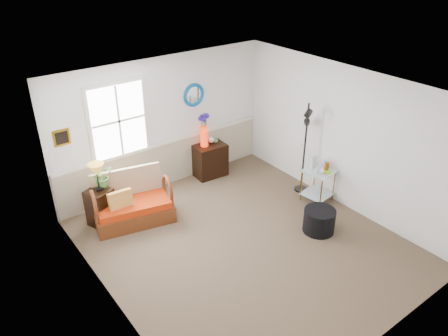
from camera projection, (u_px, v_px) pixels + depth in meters
floor at (245, 244)px, 7.21m from camera, size 4.50×5.00×0.01m
ceiling at (249, 93)px, 5.97m from camera, size 4.50×5.00×0.01m
walls at (246, 175)px, 6.59m from camera, size 4.51×5.01×2.60m
wainscot at (167, 164)px, 8.74m from camera, size 4.46×0.02×0.90m
chair_rail at (165, 143)px, 8.51m from camera, size 4.46×0.04×0.06m
window at (119, 121)px, 7.71m from camera, size 1.14×0.06×1.44m
picture at (61, 138)px, 7.20m from camera, size 0.28×0.03×0.28m
mirror at (194, 95)px, 8.49m from camera, size 0.47×0.07×0.47m
loveseat at (132, 199)px, 7.60m from camera, size 1.48×1.04×0.88m
throw_pillow at (121, 202)px, 7.41m from camera, size 0.42×0.13×0.41m
lamp_stand at (101, 207)px, 7.56m from camera, size 0.50×0.50×0.68m
table_lamp at (97, 177)px, 7.30m from camera, size 0.30×0.30×0.50m
potted_plant at (102, 179)px, 7.46m from camera, size 0.42×0.45×0.30m
cabinet at (210, 160)px, 9.10m from camera, size 0.68×0.47×0.70m
flower_vase at (204, 130)px, 8.75m from camera, size 0.23×0.23×0.68m
side_table at (318, 186)px, 8.23m from camera, size 0.58×0.58×0.65m
tabletop_items at (321, 164)px, 8.05m from camera, size 0.50×0.50×0.25m
floor_lamp at (305, 149)px, 8.30m from camera, size 0.32×0.32×1.82m
ottoman at (319, 221)px, 7.43m from camera, size 0.63×0.63×0.41m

